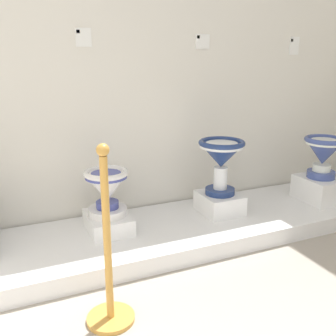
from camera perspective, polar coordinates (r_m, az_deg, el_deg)
name	(u,v)px	position (r m, az deg, el deg)	size (l,w,h in m)	color
wall_back	(148,19)	(3.17, -2.95, 21.01)	(4.29, 0.06, 3.26)	silver
display_platform	(173,231)	(3.02, 0.74, -9.33)	(3.68, 0.84, 0.13)	white
plinth_block_pale_glazed	(108,222)	(2.89, -8.79, -7.92)	(0.30, 0.38, 0.12)	white
antique_toilet_pale_glazed	(107,188)	(2.80, -9.02, -2.95)	(0.32, 0.32, 0.34)	white
plinth_block_rightmost	(219,203)	(3.20, 7.58, -5.12)	(0.30, 0.34, 0.16)	white
antique_toilet_rightmost	(221,156)	(3.08, 7.85, 1.76)	(0.37, 0.37, 0.44)	navy
plinth_block_leftmost	(319,189)	(3.67, 21.36, -2.88)	(0.32, 0.38, 0.21)	white
antique_toilet_leftmost	(323,152)	(3.58, 21.91, 2.17)	(0.34, 0.34, 0.36)	#3F5095
info_placard_second	(83,37)	(2.98, -12.38, 18.32)	(0.11, 0.01, 0.13)	white
info_placard_third	(202,41)	(3.32, 5.09, 18.08)	(0.13, 0.01, 0.12)	white
info_placard_fourth	(294,46)	(3.86, 18.09, 16.76)	(0.10, 0.01, 0.16)	white
stanchion_post_near_left	(109,273)	(2.09, -8.72, -15.08)	(0.26, 0.26, 0.97)	gold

